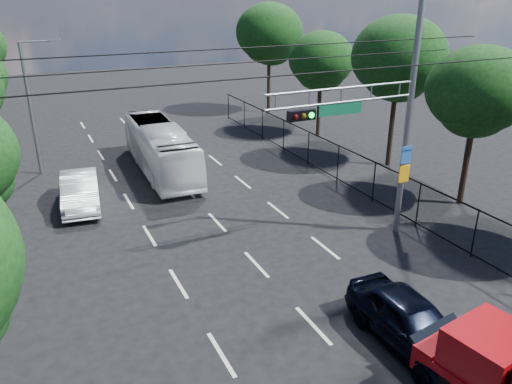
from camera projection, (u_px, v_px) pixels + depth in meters
lane_markings at (202, 206)px, 23.47m from camera, size 6.12×38.00×0.01m
signal_mast at (384, 111)px, 18.57m from camera, size 6.43×0.39×9.50m
streetlight_left at (33, 102)px, 26.15m from camera, size 2.09×0.22×7.08m
utility_wires at (246, 62)px, 16.42m from camera, size 22.00×5.04×0.74m
fence_right at (359, 173)px, 24.58m from camera, size 0.06×34.03×2.00m
tree_right_b at (477, 97)px, 21.87m from camera, size 4.50×4.50×7.31m
tree_right_c at (398, 64)px, 26.87m from camera, size 5.10×5.10×8.29m
tree_right_d at (321, 64)px, 32.89m from camera, size 4.32×4.32×7.02m
tree_right_e at (269, 37)px, 39.25m from camera, size 5.28×5.28×8.58m
navy_hatchback at (410, 322)px, 14.04m from camera, size 1.89×4.49×1.52m
white_bus at (160, 148)px, 27.48m from camera, size 2.61×9.66×2.67m
white_van at (80, 191)px, 23.16m from camera, size 2.15×4.81×1.53m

